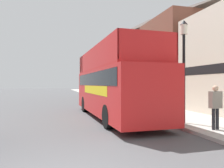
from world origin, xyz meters
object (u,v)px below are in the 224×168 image
Objects in this scene: lamp_post_nearest at (184,52)px; lamp_post_third at (106,73)px; pedestrian_second at (215,103)px; lamp_post_second at (126,67)px; parked_car_ahead_of_bus at (99,98)px; tour_bus at (112,87)px.

lamp_post_third is (-0.18, 15.34, -0.21)m from lamp_post_nearest.
lamp_post_second is (-0.59, 9.33, 2.11)m from pedestrian_second.
lamp_post_third is at bearing 91.75° from pedestrian_second.
parked_car_ahead_of_bus is at bearing 98.93° from pedestrian_second.
lamp_post_third reaches higher than parked_car_ahead_of_bus.
lamp_post_nearest is at bearing -81.68° from parked_car_ahead_of_bus.
pedestrian_second is (2.08, -13.21, 0.55)m from parked_car_ahead_of_bus.
tour_bus is 5.83m from pedestrian_second.
lamp_post_nearest is (2.55, -3.38, 1.66)m from tour_bus.
tour_bus is at bearing 127.01° from lamp_post_nearest.
pedestrian_second is 0.38× the size of lamp_post_second.
tour_bus is 2.13× the size of lamp_post_nearest.
tour_bus is 4.54m from lamp_post_nearest.
lamp_post_nearest reaches higher than tour_bus.
lamp_post_second is at bearing -69.29° from parked_car_ahead_of_bus.
lamp_post_second is 7.67m from lamp_post_third.
parked_car_ahead_of_bus is 2.49× the size of pedestrian_second.
lamp_post_nearest is at bearing -54.92° from tour_bus.
tour_bus reaches higher than pedestrian_second.
lamp_post_nearest is 1.08× the size of lamp_post_third.
parked_car_ahead_of_bus is at bearing 110.95° from lamp_post_second.
lamp_post_second is (2.30, 4.29, 1.53)m from tour_bus.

